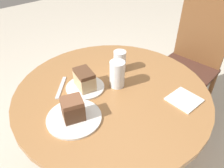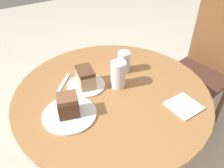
{
  "view_description": "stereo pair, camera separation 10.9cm",
  "coord_description": "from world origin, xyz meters",
  "px_view_note": "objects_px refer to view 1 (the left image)",
  "views": [
    {
      "loc": [
        0.66,
        -0.57,
        1.42
      ],
      "look_at": [
        0.0,
        0.0,
        0.75
      ],
      "focal_mm": 35.0,
      "sensor_mm": 36.0,
      "label": 1
    },
    {
      "loc": [
        0.73,
        -0.48,
        1.42
      ],
      "look_at": [
        0.0,
        0.0,
        0.75
      ],
      "focal_mm": 35.0,
      "sensor_mm": 36.0,
      "label": 2
    }
  ],
  "objects_px": {
    "plate_far": "(74,118)",
    "cake_slice_far": "(73,109)",
    "glass_water": "(117,75)",
    "cake_slice_near": "(84,79)",
    "glass_lemonade": "(120,62)",
    "plate_near": "(85,87)",
    "chair": "(189,62)"
  },
  "relations": [
    {
      "from": "chair",
      "to": "plate_near",
      "type": "xyz_separation_m",
      "value": [
        -0.04,
        -0.95,
        0.21
      ]
    },
    {
      "from": "chair",
      "to": "plate_near",
      "type": "distance_m",
      "value": 0.97
    },
    {
      "from": "cake_slice_far",
      "to": "glass_water",
      "type": "height_order",
      "value": "glass_water"
    },
    {
      "from": "plate_far",
      "to": "glass_lemonade",
      "type": "height_order",
      "value": "glass_lemonade"
    },
    {
      "from": "cake_slice_near",
      "to": "cake_slice_far",
      "type": "distance_m",
      "value": 0.22
    },
    {
      "from": "plate_near",
      "to": "glass_water",
      "type": "xyz_separation_m",
      "value": [
        0.09,
        0.14,
        0.06
      ]
    },
    {
      "from": "cake_slice_far",
      "to": "glass_lemonade",
      "type": "relative_size",
      "value": 0.92
    },
    {
      "from": "chair",
      "to": "cake_slice_near",
      "type": "height_order",
      "value": "chair"
    },
    {
      "from": "plate_far",
      "to": "glass_lemonade",
      "type": "bearing_deg",
      "value": 110.83
    },
    {
      "from": "cake_slice_near",
      "to": "plate_far",
      "type": "bearing_deg",
      "value": -47.8
    },
    {
      "from": "plate_far",
      "to": "glass_water",
      "type": "bearing_deg",
      "value": 100.85
    },
    {
      "from": "plate_far",
      "to": "glass_water",
      "type": "distance_m",
      "value": 0.31
    },
    {
      "from": "plate_near",
      "to": "cake_slice_far",
      "type": "height_order",
      "value": "cake_slice_far"
    },
    {
      "from": "plate_far",
      "to": "cake_slice_far",
      "type": "relative_size",
      "value": 2.19
    },
    {
      "from": "cake_slice_near",
      "to": "glass_lemonade",
      "type": "bearing_deg",
      "value": 92.19
    },
    {
      "from": "plate_far",
      "to": "cake_slice_far",
      "type": "height_order",
      "value": "cake_slice_far"
    },
    {
      "from": "chair",
      "to": "plate_near",
      "type": "bearing_deg",
      "value": -99.05
    },
    {
      "from": "cake_slice_far",
      "to": "chair",
      "type": "bearing_deg",
      "value": 95.52
    },
    {
      "from": "plate_far",
      "to": "glass_water",
      "type": "xyz_separation_m",
      "value": [
        -0.06,
        0.3,
        0.06
      ]
    },
    {
      "from": "chair",
      "to": "glass_lemonade",
      "type": "relative_size",
      "value": 8.17
    },
    {
      "from": "plate_near",
      "to": "plate_far",
      "type": "distance_m",
      "value": 0.22
    },
    {
      "from": "glass_water",
      "to": "cake_slice_near",
      "type": "bearing_deg",
      "value": -121.85
    },
    {
      "from": "glass_lemonade",
      "to": "plate_far",
      "type": "bearing_deg",
      "value": -69.17
    },
    {
      "from": "plate_near",
      "to": "glass_lemonade",
      "type": "xyz_separation_m",
      "value": [
        -0.01,
        0.25,
        0.05
      ]
    },
    {
      "from": "plate_far",
      "to": "glass_lemonade",
      "type": "xyz_separation_m",
      "value": [
        -0.16,
        0.41,
        0.05
      ]
    },
    {
      "from": "chair",
      "to": "cake_slice_near",
      "type": "xyz_separation_m",
      "value": [
        -0.04,
        -0.95,
        0.27
      ]
    },
    {
      "from": "plate_near",
      "to": "cake_slice_near",
      "type": "relative_size",
      "value": 1.53
    },
    {
      "from": "plate_far",
      "to": "cake_slice_far",
      "type": "xyz_separation_m",
      "value": [
        0.0,
        0.0,
        0.05
      ]
    },
    {
      "from": "plate_near",
      "to": "glass_water",
      "type": "height_order",
      "value": "glass_water"
    },
    {
      "from": "chair",
      "to": "glass_lemonade",
      "type": "distance_m",
      "value": 0.75
    },
    {
      "from": "cake_slice_near",
      "to": "glass_water",
      "type": "xyz_separation_m",
      "value": [
        0.09,
        0.14,
        0.01
      ]
    },
    {
      "from": "chair",
      "to": "glass_water",
      "type": "relative_size",
      "value": 6.92
    }
  ]
}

